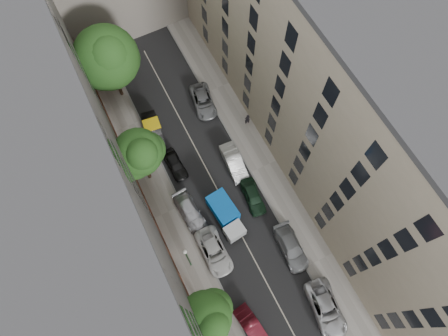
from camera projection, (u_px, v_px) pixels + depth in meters
ground at (217, 189)px, 41.36m from camera, size 120.00×120.00×0.00m
road_surface at (217, 189)px, 41.35m from camera, size 8.00×44.00×0.02m
sidewalk_left at (168, 212)px, 40.34m from camera, size 3.00×44.00×0.15m
sidewalk_right at (263, 167)px, 42.24m from camera, size 3.00×44.00×0.15m
building_left at (85, 206)px, 30.22m from camera, size 8.00×44.00×20.00m
building_right at (330, 95)px, 34.02m from camera, size 8.00×44.00×20.00m
tarp_truck at (226, 215)px, 38.99m from camera, size 2.41×5.08×2.27m
car_left_1 at (252, 327)px, 35.59m from camera, size 2.10×4.42×1.40m
car_left_2 at (214, 252)px, 38.18m from camera, size 2.36×5.03×1.39m
car_left_3 at (190, 212)px, 39.72m from camera, size 2.21×4.76×1.34m
car_left_4 at (175, 164)px, 41.72m from camera, size 1.72×3.88×1.30m
car_left_5 at (153, 129)px, 43.19m from camera, size 2.09×4.63×1.47m
car_right_0 at (326, 308)px, 36.16m from camera, size 3.20×5.69×1.50m
car_right_1 at (291, 248)px, 38.31m from camera, size 2.35×5.04×1.42m
car_right_2 at (253, 196)px, 40.31m from camera, size 2.12×4.27×1.40m
car_right_3 at (234, 162)px, 41.69m from camera, size 1.91×4.69×1.51m
car_right_4 at (203, 101)px, 44.64m from camera, size 2.95×5.07×1.33m
tree_near at (207, 318)px, 31.62m from camera, size 4.72×4.36×7.60m
tree_mid at (140, 154)px, 36.29m from camera, size 4.89×4.54×8.59m
tree_far at (108, 59)px, 39.79m from camera, size 6.64×6.56×9.77m
lamp_post at (187, 257)px, 34.48m from camera, size 0.36×0.36×6.66m
pedestrian at (247, 119)px, 43.40m from camera, size 0.65×0.46×1.67m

